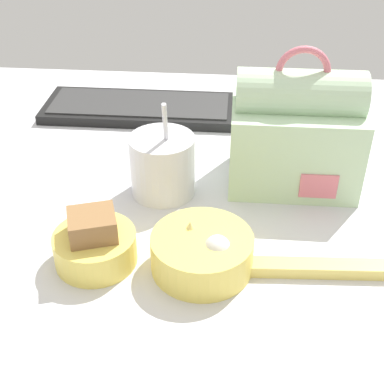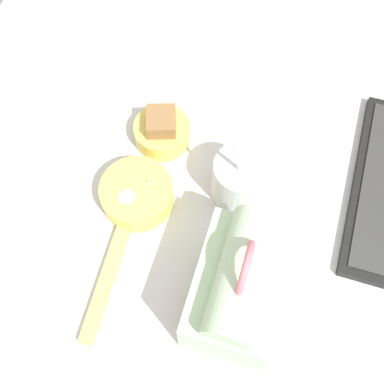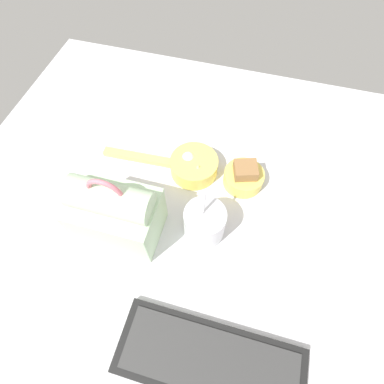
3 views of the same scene
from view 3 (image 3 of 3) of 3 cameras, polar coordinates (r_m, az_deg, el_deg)
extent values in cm
cube|color=silver|center=(78.65, 4.57, -3.07)|extent=(140.00, 110.00, 2.00)
cube|color=black|center=(67.98, 3.45, -29.42)|extent=(37.12, 14.20, 1.80)
cube|color=#333333|center=(66.93, 3.50, -29.41)|extent=(34.15, 11.64, 0.30)
cube|color=#B7D6AD|center=(71.14, -13.97, -4.58)|extent=(19.20, 12.98, 12.89)
cylinder|color=#B7D6AD|center=(63.91, -15.54, -1.30)|extent=(18.24, 7.09, 7.09)
cube|color=#DB707F|center=(77.25, -13.94, -0.65)|extent=(5.38, 0.30, 3.87)
torus|color=#DB707F|center=(61.24, -16.23, 0.14)|extent=(7.72, 1.00, 7.72)
cylinder|color=silver|center=(70.39, 2.40, -5.97)|extent=(9.73, 9.73, 9.27)
cylinder|color=#C6892D|center=(66.47, 2.53, -4.44)|extent=(8.56, 8.56, 0.60)
cylinder|color=silver|center=(65.57, 2.06, -3.42)|extent=(0.70, 3.26, 10.52)
cylinder|color=#EFD65B|center=(80.55, 9.76, 2.65)|extent=(10.52, 10.52, 4.22)
cube|color=olive|center=(78.64, 10.01, 3.56)|extent=(7.13, 6.79, 5.91)
cylinder|color=#EFD65B|center=(81.22, 0.39, 4.99)|extent=(12.84, 12.84, 4.81)
ellipsoid|color=white|center=(80.99, -0.75, 6.37)|extent=(3.49, 3.49, 4.11)
cone|color=#F4DB84|center=(78.91, 1.18, 4.26)|extent=(5.80, 5.80, 4.09)
sphere|color=black|center=(83.47, 0.82, 7.18)|extent=(1.54, 1.54, 1.54)
sphere|color=black|center=(83.12, 0.33, 6.86)|extent=(1.54, 1.54, 1.54)
sphere|color=black|center=(82.59, 0.11, 6.38)|extent=(1.54, 1.54, 1.54)
cube|color=#EFD666|center=(86.01, -9.61, 6.44)|extent=(21.95, 3.50, 1.60)
camera|label=1|loc=(1.00, 9.28, 46.37)|focal=50.00mm
camera|label=2|loc=(0.52, -75.11, 44.76)|focal=45.00mm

